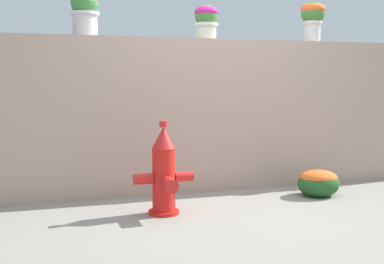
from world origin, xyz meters
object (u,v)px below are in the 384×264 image
Objects in this scene: potted_plant_1 at (85,8)px; potted_plant_2 at (206,19)px; flower_bush_left at (318,182)px; potted_plant_3 at (313,16)px; fire_hydrant at (164,174)px.

potted_plant_1 reaches higher than potted_plant_2.
potted_plant_1 is at bearing 163.00° from flower_bush_left.
potted_plant_1 is at bearing -179.76° from potted_plant_3.
potted_plant_2 is at bearing 0.52° from potted_plant_1.
flower_bush_left is (-0.30, -0.67, -1.68)m from potted_plant_3.
flower_bush_left is at bearing 7.05° from fire_hydrant.
potted_plant_2 is 0.44× the size of fire_hydrant.
potted_plant_2 is at bearing 144.44° from flower_bush_left.
fire_hydrant is at bearing -155.56° from potted_plant_3.
fire_hydrant is 1.63m from flower_bush_left.
potted_plant_2 is 0.84× the size of flower_bush_left.
potted_plant_1 is 1.05× the size of flower_bush_left.
potted_plant_1 is 1.25× the size of potted_plant_2.
potted_plant_2 is 0.80× the size of potted_plant_3.
fire_hydrant reaches higher than flower_bush_left.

